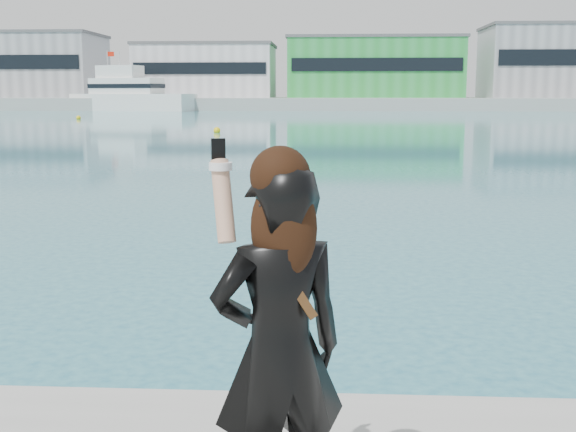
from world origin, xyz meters
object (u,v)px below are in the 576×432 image
object	(u,v)px
buoy_far	(79,119)
motor_yacht	(130,94)
buoy_extra	(217,133)
woman	(279,341)

from	to	relation	value
buoy_far	motor_yacht	bearing A→B (deg)	97.15
motor_yacht	buoy_extra	distance (m)	67.90
motor_yacht	woman	world-z (taller)	motor_yacht
motor_yacht	buoy_far	world-z (taller)	motor_yacht
motor_yacht	woman	distance (m)	116.17
buoy_far	buoy_extra	size ratio (longest dim) A/B	1.00
buoy_far	woman	world-z (taller)	woman
buoy_extra	motor_yacht	bearing A→B (deg)	110.54
motor_yacht	buoy_far	xyz separation A→B (m)	(4.73, -37.73, -2.62)
buoy_far	woman	size ratio (longest dim) A/B	0.28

